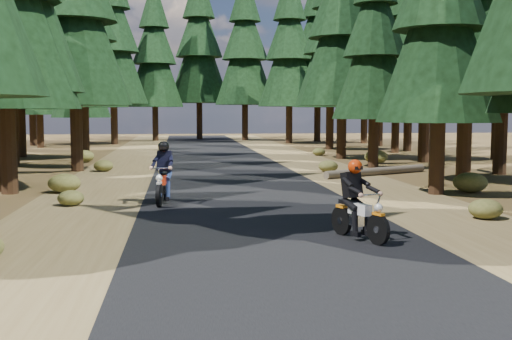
% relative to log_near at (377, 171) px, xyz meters
% --- Properties ---
extents(ground, '(120.00, 120.00, 0.00)m').
position_rel_log_near_xyz_m(ground, '(-6.04, -10.54, -0.16)').
color(ground, '#4C3B1B').
rests_on(ground, ground).
extents(road, '(6.00, 100.00, 0.01)m').
position_rel_log_near_xyz_m(road, '(-6.04, -5.54, -0.15)').
color(road, black).
rests_on(road, ground).
extents(shoulder_l, '(3.20, 100.00, 0.01)m').
position_rel_log_near_xyz_m(shoulder_l, '(-10.64, -5.54, -0.16)').
color(shoulder_l, brown).
rests_on(shoulder_l, ground).
extents(shoulder_r, '(3.20, 100.00, 0.01)m').
position_rel_log_near_xyz_m(shoulder_r, '(-1.44, -5.54, -0.16)').
color(shoulder_r, brown).
rests_on(shoulder_r, ground).
extents(pine_forest, '(34.59, 55.08, 16.32)m').
position_rel_log_near_xyz_m(pine_forest, '(-6.06, 10.51, 7.73)').
color(pine_forest, black).
rests_on(pine_forest, ground).
extents(log_near, '(4.97, 2.90, 0.32)m').
position_rel_log_near_xyz_m(log_near, '(0.00, 0.00, 0.00)').
color(log_near, '#4C4233').
rests_on(log_near, ground).
extents(understory_shrubs, '(15.68, 32.56, 0.69)m').
position_rel_log_near_xyz_m(understory_shrubs, '(-4.79, -2.00, 0.13)').
color(understory_shrubs, '#474C1E').
rests_on(understory_shrubs, ground).
extents(rider_lead, '(1.19, 1.88, 1.61)m').
position_rel_log_near_xyz_m(rider_lead, '(-4.40, -12.79, 0.38)').
color(rider_lead, silver).
rests_on(rider_lead, road).
extents(rider_follow, '(0.86, 2.03, 1.75)m').
position_rel_log_near_xyz_m(rider_follow, '(-8.44, -7.21, 0.43)').
color(rider_follow, '#9E210A').
rests_on(rider_follow, road).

